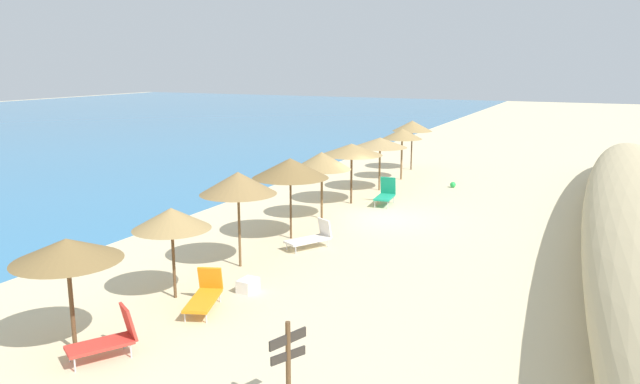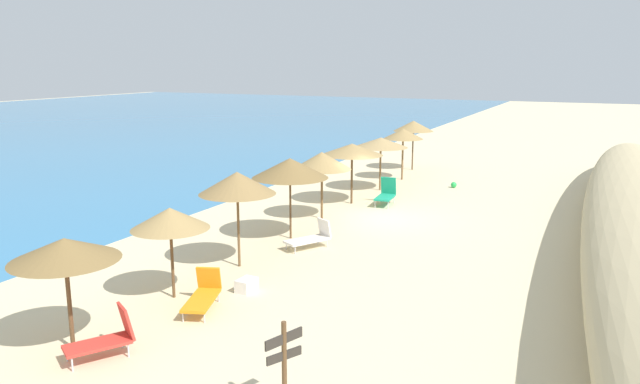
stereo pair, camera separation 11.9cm
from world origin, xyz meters
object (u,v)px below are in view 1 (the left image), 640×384
(beach_umbrella_0, at_px, (67,250))
(lounge_chair_0, at_px, (386,193))
(beach_umbrella_8, at_px, (412,126))
(beach_ball, at_px, (453,185))
(lounge_chair_1, at_px, (312,237))
(wooden_signpost, at_px, (288,360))
(beach_umbrella_3, at_px, (290,168))
(beach_umbrella_1, at_px, (171,219))
(beach_umbrella_4, at_px, (322,161))
(beach_umbrella_7, at_px, (402,134))
(beach_umbrella_5, at_px, (352,149))
(cooler_box, at_px, (248,285))
(lounge_chair_3, at_px, (109,338))
(beach_umbrella_2, at_px, (238,183))
(lounge_chair_2, at_px, (205,295))
(beach_umbrella_6, at_px, (380,143))

(beach_umbrella_0, xyz_separation_m, lounge_chair_0, (15.90, -1.49, -1.74))
(beach_umbrella_8, bearing_deg, beach_ball, -140.58)
(lounge_chair_1, distance_m, wooden_signpost, 9.91)
(beach_umbrella_3, height_order, lounge_chair_1, beach_umbrella_3)
(beach_umbrella_1, distance_m, wooden_signpost, 6.45)
(beach_umbrella_4, height_order, beach_umbrella_8, beach_umbrella_8)
(beach_umbrella_1, distance_m, beach_umbrella_7, 18.49)
(beach_umbrella_5, distance_m, beach_umbrella_7, 6.34)
(beach_umbrella_0, relative_size, beach_umbrella_8, 0.88)
(beach_umbrella_7, height_order, cooler_box, beach_umbrella_7)
(lounge_chair_1, bearing_deg, lounge_chair_3, 116.22)
(beach_umbrella_5, xyz_separation_m, lounge_chair_1, (-6.64, -1.32, -2.01))
(cooler_box, bearing_deg, beach_umbrella_2, 38.00)
(beach_umbrella_2, distance_m, wooden_signpost, 8.33)
(beach_umbrella_1, xyz_separation_m, lounge_chair_2, (-0.28, -1.16, -1.77))
(cooler_box, bearing_deg, lounge_chair_3, 172.18)
(beach_umbrella_6, height_order, lounge_chair_3, beach_umbrella_6)
(beach_umbrella_5, bearing_deg, beach_ball, -31.09)
(wooden_signpost, bearing_deg, beach_umbrella_5, 37.52)
(lounge_chair_0, bearing_deg, beach_ball, -115.46)
(beach_umbrella_1, relative_size, lounge_chair_3, 1.63)
(beach_umbrella_6, bearing_deg, lounge_chair_3, -177.66)
(beach_umbrella_1, height_order, cooler_box, beach_umbrella_1)
(beach_umbrella_1, height_order, beach_umbrella_7, beach_umbrella_7)
(cooler_box, bearing_deg, wooden_signpost, -141.45)
(beach_umbrella_8, bearing_deg, beach_umbrella_1, -179.50)
(lounge_chair_0, xyz_separation_m, wooden_signpost, (-16.14, -3.85, 0.55))
(beach_umbrella_4, xyz_separation_m, beach_umbrella_5, (2.94, -0.04, 0.07))
(beach_umbrella_1, distance_m, beach_umbrella_2, 2.91)
(lounge_chair_0, height_order, lounge_chair_1, lounge_chair_0)
(beach_umbrella_4, xyz_separation_m, lounge_chair_0, (3.38, -1.48, -1.82))
(beach_umbrella_7, height_order, lounge_chair_0, beach_umbrella_7)
(beach_umbrella_2, bearing_deg, beach_umbrella_7, -0.17)
(beach_umbrella_6, bearing_deg, wooden_signpost, -164.80)
(beach_umbrella_0, distance_m, lounge_chair_2, 3.76)
(beach_umbrella_1, distance_m, cooler_box, 2.74)
(beach_umbrella_3, height_order, wooden_signpost, beach_umbrella_3)
(beach_umbrella_4, distance_m, lounge_chair_3, 12.66)
(wooden_signpost, bearing_deg, lounge_chair_3, 105.39)
(beach_umbrella_2, relative_size, beach_umbrella_5, 1.08)
(beach_umbrella_7, xyz_separation_m, cooler_box, (-17.31, -1.27, -2.23))
(beach_umbrella_0, distance_m, beach_umbrella_2, 6.19)
(beach_umbrella_3, relative_size, lounge_chair_0, 1.99)
(beach_umbrella_0, bearing_deg, lounge_chair_3, -88.16)
(cooler_box, bearing_deg, beach_umbrella_0, 160.70)
(wooden_signpost, height_order, cooler_box, wooden_signpost)
(lounge_chair_0, bearing_deg, beach_umbrella_2, 77.29)
(beach_umbrella_1, distance_m, beach_umbrella_3, 6.21)
(beach_umbrella_5, xyz_separation_m, lounge_chair_3, (-15.43, -0.90, -1.94))
(beach_umbrella_3, relative_size, beach_ball, 10.00)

